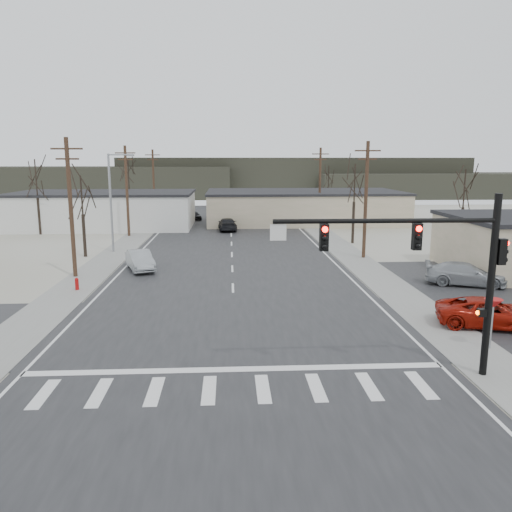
{
  "coord_description": "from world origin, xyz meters",
  "views": [
    {
      "loc": [
        -0.18,
        -24.24,
        8.4
      ],
      "look_at": [
        1.43,
        5.89,
        2.6
      ],
      "focal_mm": 35.0,
      "sensor_mm": 36.0,
      "label": 1
    }
  ],
  "objects_px": {
    "car_far_a": "(227,224)",
    "car_far_b": "(194,215)",
    "car_parked_red": "(490,313)",
    "traffic_signal_mast": "(444,261)",
    "sedan_crossing": "(140,260)",
    "car_parked_dark_b": "(512,261)",
    "car_parked_silver": "(465,274)",
    "fire_hydrant": "(77,284)"
  },
  "relations": [
    {
      "from": "sedan_crossing",
      "to": "car_far_a",
      "type": "distance_m",
      "value": 22.87
    },
    {
      "from": "fire_hydrant",
      "to": "car_parked_silver",
      "type": "height_order",
      "value": "car_parked_silver"
    },
    {
      "from": "fire_hydrant",
      "to": "car_far_b",
      "type": "xyz_separation_m",
      "value": [
        4.97,
        39.25,
        0.2
      ]
    },
    {
      "from": "fire_hydrant",
      "to": "car_parked_dark_b",
      "type": "distance_m",
      "value": 31.89
    },
    {
      "from": "traffic_signal_mast",
      "to": "fire_hydrant",
      "type": "bearing_deg",
      "value": 141.87
    },
    {
      "from": "traffic_signal_mast",
      "to": "car_parked_silver",
      "type": "relative_size",
      "value": 1.71
    },
    {
      "from": "fire_hydrant",
      "to": "car_parked_red",
      "type": "xyz_separation_m",
      "value": [
        23.22,
        -8.53,
        0.3
      ]
    },
    {
      "from": "fire_hydrant",
      "to": "car_parked_red",
      "type": "distance_m",
      "value": 24.74
    },
    {
      "from": "fire_hydrant",
      "to": "car_parked_dark_b",
      "type": "xyz_separation_m",
      "value": [
        31.62,
        4.1,
        0.4
      ]
    },
    {
      "from": "car_far_b",
      "to": "car_parked_silver",
      "type": "xyz_separation_m",
      "value": [
        21.05,
        -39.24,
        0.14
      ]
    },
    {
      "from": "traffic_signal_mast",
      "to": "car_far_a",
      "type": "distance_m",
      "value": 43.07
    },
    {
      "from": "sedan_crossing",
      "to": "car_parked_silver",
      "type": "xyz_separation_m",
      "value": [
        22.95,
        -5.98,
        -0.01
      ]
    },
    {
      "from": "sedan_crossing",
      "to": "car_parked_silver",
      "type": "distance_m",
      "value": 23.72
    },
    {
      "from": "sedan_crossing",
      "to": "car_far_b",
      "type": "bearing_deg",
      "value": 66.49
    },
    {
      "from": "sedan_crossing",
      "to": "car_far_a",
      "type": "bearing_deg",
      "value": 52.79
    },
    {
      "from": "car_far_b",
      "to": "car_parked_silver",
      "type": "bearing_deg",
      "value": -81.84
    },
    {
      "from": "car_parked_red",
      "to": "car_far_a",
      "type": "bearing_deg",
      "value": 35.35
    },
    {
      "from": "car_far_a",
      "to": "car_parked_red",
      "type": "distance_m",
      "value": 38.82
    },
    {
      "from": "car_far_a",
      "to": "car_parked_silver",
      "type": "height_order",
      "value": "car_parked_silver"
    },
    {
      "from": "fire_hydrant",
      "to": "car_parked_silver",
      "type": "bearing_deg",
      "value": 0.04
    },
    {
      "from": "car_parked_dark_b",
      "to": "car_parked_silver",
      "type": "height_order",
      "value": "car_parked_dark_b"
    },
    {
      "from": "traffic_signal_mast",
      "to": "car_far_a",
      "type": "height_order",
      "value": "traffic_signal_mast"
    },
    {
      "from": "traffic_signal_mast",
      "to": "car_far_b",
      "type": "bearing_deg",
      "value": 103.79
    },
    {
      "from": "car_far_a",
      "to": "car_far_b",
      "type": "distance_m",
      "value": 12.34
    },
    {
      "from": "car_parked_silver",
      "to": "car_far_b",
      "type": "bearing_deg",
      "value": 47.44
    },
    {
      "from": "sedan_crossing",
      "to": "car_far_b",
      "type": "height_order",
      "value": "sedan_crossing"
    },
    {
      "from": "traffic_signal_mast",
      "to": "sedan_crossing",
      "type": "bearing_deg",
      "value": 126.64
    },
    {
      "from": "car_far_b",
      "to": "car_parked_dark_b",
      "type": "height_order",
      "value": "car_parked_dark_b"
    },
    {
      "from": "car_far_b",
      "to": "car_parked_red",
      "type": "bearing_deg",
      "value": -89.15
    },
    {
      "from": "fire_hydrant",
      "to": "car_far_b",
      "type": "distance_m",
      "value": 39.57
    },
    {
      "from": "sedan_crossing",
      "to": "car_far_b",
      "type": "relative_size",
      "value": 1.29
    },
    {
      "from": "car_far_b",
      "to": "car_parked_red",
      "type": "xyz_separation_m",
      "value": [
        18.25,
        -47.78,
        0.11
      ]
    },
    {
      "from": "fire_hydrant",
      "to": "car_far_a",
      "type": "distance_m",
      "value": 29.53
    },
    {
      "from": "fire_hydrant",
      "to": "car_far_a",
      "type": "relative_size",
      "value": 0.17
    },
    {
      "from": "traffic_signal_mast",
      "to": "car_parked_red",
      "type": "distance_m",
      "value": 8.59
    },
    {
      "from": "car_far_b",
      "to": "car_parked_dark_b",
      "type": "xyz_separation_m",
      "value": [
        26.65,
        -35.15,
        0.2
      ]
    },
    {
      "from": "fire_hydrant",
      "to": "car_parked_red",
      "type": "relative_size",
      "value": 0.17
    },
    {
      "from": "traffic_signal_mast",
      "to": "sedan_crossing",
      "type": "distance_m",
      "value": 25.47
    },
    {
      "from": "fire_hydrant",
      "to": "sedan_crossing",
      "type": "height_order",
      "value": "sedan_crossing"
    },
    {
      "from": "car_far_a",
      "to": "car_parked_red",
      "type": "bearing_deg",
      "value": 106.23
    },
    {
      "from": "car_far_b",
      "to": "car_parked_silver",
      "type": "distance_m",
      "value": 44.53
    },
    {
      "from": "car_far_a",
      "to": "car_far_b",
      "type": "xyz_separation_m",
      "value": [
        -4.77,
        11.38,
        -0.14
      ]
    }
  ]
}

